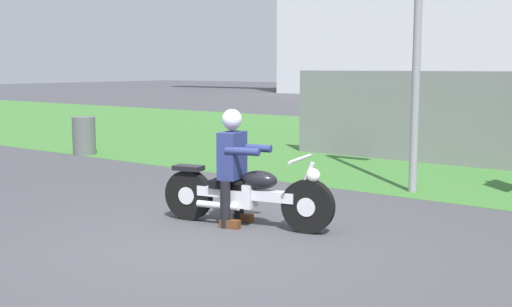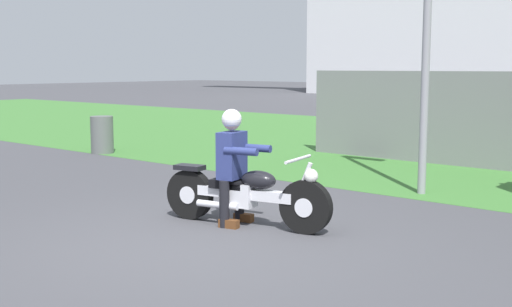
# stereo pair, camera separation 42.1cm
# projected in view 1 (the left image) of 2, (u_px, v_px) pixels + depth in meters

# --- Properties ---
(ground) EXTENTS (120.00, 120.00, 0.00)m
(ground) POSITION_uv_depth(u_px,v_px,m) (203.00, 245.00, 6.92)
(ground) COLOR #424247
(grass_verge) EXTENTS (60.00, 12.00, 0.01)m
(grass_verge) POSITION_uv_depth(u_px,v_px,m) (491.00, 151.00, 14.57)
(grass_verge) COLOR #3D7533
(grass_verge) RESTS_ON ground
(motorcycle_lead) EXTENTS (2.16, 0.77, 0.87)m
(motorcycle_lead) POSITION_uv_depth(u_px,v_px,m) (246.00, 194.00, 7.72)
(motorcycle_lead) COLOR black
(motorcycle_lead) RESTS_ON ground
(rider_lead) EXTENTS (0.61, 0.54, 1.39)m
(rider_lead) POSITION_uv_depth(u_px,v_px,m) (234.00, 158.00, 7.73)
(rider_lead) COLOR black
(rider_lead) RESTS_ON ground
(trash_can) EXTENTS (0.49, 0.49, 0.81)m
(trash_can) POSITION_uv_depth(u_px,v_px,m) (84.00, 136.00, 14.04)
(trash_can) COLOR #595E5B
(trash_can) RESTS_ON ground
(fence_segment) EXTENTS (7.00, 0.06, 1.80)m
(fence_segment) POSITION_uv_depth(u_px,v_px,m) (454.00, 119.00, 12.38)
(fence_segment) COLOR slate
(fence_segment) RESTS_ON ground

